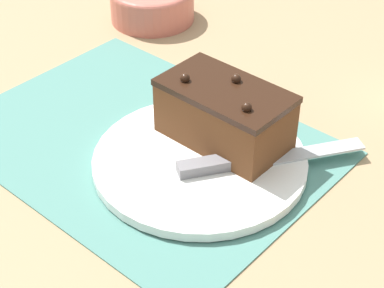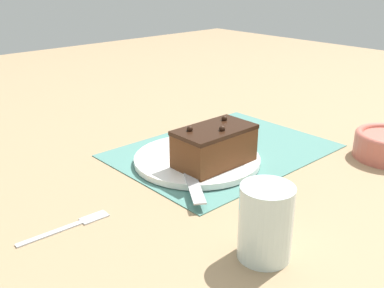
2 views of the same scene
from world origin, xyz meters
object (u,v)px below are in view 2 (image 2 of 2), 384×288
Objects in this scene: dessert_fork at (72,225)px; cake_plate at (197,159)px; serving_knife at (187,163)px; drinking_glass at (266,222)px; chocolate_cake at (214,146)px.

cake_plate is at bearing 100.84° from dessert_fork.
serving_knife is 0.30m from drinking_glass.
serving_knife is at bearing 148.98° from chocolate_cake.
cake_plate is 0.33m from drinking_glass.
dessert_fork is (-0.26, -0.03, -0.02)m from serving_knife.
serving_knife is (-0.05, -0.02, 0.01)m from cake_plate.
dessert_fork is at bearing 179.37° from chocolate_cake.
drinking_glass is at bearing 35.41° from dessert_fork.
cake_plate is 1.25× the size of serving_knife.
chocolate_cake is at bearing 92.08° from dessert_fork.
drinking_glass is at bearing -121.00° from chocolate_cake.
chocolate_cake is 0.32m from dessert_fork.
dessert_fork is (-0.31, -0.04, -0.01)m from cake_plate.
drinking_glass is (-0.10, -0.28, 0.03)m from serving_knife.
drinking_glass reaches higher than serving_knife.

